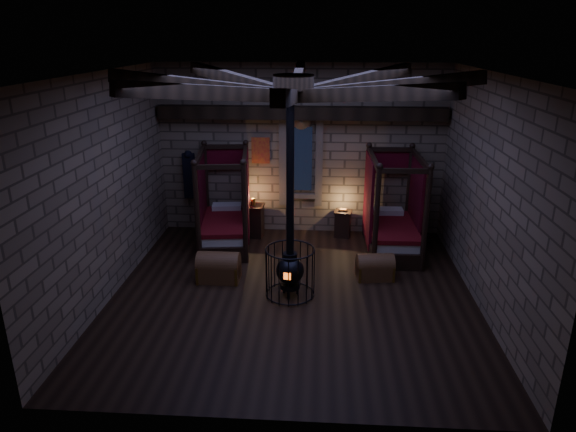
# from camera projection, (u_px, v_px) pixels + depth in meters

# --- Properties ---
(room) EXTENTS (7.02, 7.02, 4.29)m
(room) POSITION_uv_depth(u_px,v_px,m) (294.00, 100.00, 8.90)
(room) COLOR black
(room) RESTS_ON ground
(bed_left) EXTENTS (1.38, 2.27, 2.25)m
(bed_left) POSITION_uv_depth(u_px,v_px,m) (225.00, 222.00, 12.30)
(bed_left) COLOR black
(bed_left) RESTS_ON ground
(bed_right) EXTENTS (1.18, 2.19, 2.26)m
(bed_right) POSITION_uv_depth(u_px,v_px,m) (391.00, 228.00, 11.95)
(bed_right) COLOR black
(bed_right) RESTS_ON ground
(trunk_left) EXTENTS (0.87, 0.55, 0.63)m
(trunk_left) POSITION_uv_depth(u_px,v_px,m) (219.00, 268.00, 10.56)
(trunk_left) COLOR brown
(trunk_left) RESTS_ON ground
(trunk_right) EXTENTS (0.80, 0.55, 0.55)m
(trunk_right) POSITION_uv_depth(u_px,v_px,m) (375.00, 267.00, 10.65)
(trunk_right) COLOR brown
(trunk_right) RESTS_ON ground
(nightstand_left) EXTENTS (0.55, 0.52, 0.99)m
(nightstand_left) POSITION_uv_depth(u_px,v_px,m) (254.00, 220.00, 12.83)
(nightstand_left) COLOR black
(nightstand_left) RESTS_ON ground
(nightstand_right) EXTENTS (0.47, 0.45, 0.72)m
(nightstand_right) POSITION_uv_depth(u_px,v_px,m) (343.00, 223.00, 12.85)
(nightstand_right) COLOR black
(nightstand_right) RESTS_ON ground
(stove) EXTENTS (0.96, 0.96, 4.05)m
(stove) POSITION_uv_depth(u_px,v_px,m) (290.00, 267.00, 9.83)
(stove) COLOR black
(stove) RESTS_ON ground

